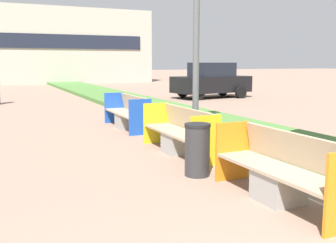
{
  "coord_description": "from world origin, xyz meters",
  "views": [
    {
      "loc": [
        -2.57,
        -0.58,
        1.88
      ],
      "look_at": [
        0.9,
        7.14,
        0.6
      ],
      "focal_mm": 42.0,
      "sensor_mm": 36.0,
      "label": 1
    }
  ],
  "objects_px": {
    "bench_orange_frame": "(281,175)",
    "litter_bin": "(197,150)",
    "bench_yellow_frame": "(179,135)",
    "parked_car_distant": "(212,81)",
    "bench_blue_frame": "(127,115)"
  },
  "relations": [
    {
      "from": "bench_orange_frame",
      "to": "litter_bin",
      "type": "height_order",
      "value": "bench_orange_frame"
    },
    {
      "from": "bench_yellow_frame",
      "to": "litter_bin",
      "type": "distance_m",
      "value": 1.67
    },
    {
      "from": "bench_orange_frame",
      "to": "bench_yellow_frame",
      "type": "height_order",
      "value": "same"
    },
    {
      "from": "litter_bin",
      "to": "parked_car_distant",
      "type": "relative_size",
      "value": 0.2
    },
    {
      "from": "bench_blue_frame",
      "to": "bench_yellow_frame",
      "type": "bearing_deg",
      "value": -90.0
    },
    {
      "from": "bench_blue_frame",
      "to": "litter_bin",
      "type": "height_order",
      "value": "bench_blue_frame"
    },
    {
      "from": "bench_yellow_frame",
      "to": "bench_blue_frame",
      "type": "distance_m",
      "value": 3.42
    },
    {
      "from": "bench_orange_frame",
      "to": "parked_car_distant",
      "type": "xyz_separation_m",
      "value": [
        7.19,
        14.07,
        0.54
      ]
    },
    {
      "from": "bench_blue_frame",
      "to": "litter_bin",
      "type": "distance_m",
      "value": 5.05
    },
    {
      "from": "bench_yellow_frame",
      "to": "bench_blue_frame",
      "type": "xyz_separation_m",
      "value": [
        -0.0,
        3.42,
        -0.0
      ]
    },
    {
      "from": "bench_blue_frame",
      "to": "litter_bin",
      "type": "relative_size",
      "value": 2.72
    },
    {
      "from": "parked_car_distant",
      "to": "litter_bin",
      "type": "bearing_deg",
      "value": -129.06
    },
    {
      "from": "bench_orange_frame",
      "to": "bench_blue_frame",
      "type": "distance_m",
      "value": 6.58
    },
    {
      "from": "bench_yellow_frame",
      "to": "litter_bin",
      "type": "relative_size",
      "value": 2.72
    },
    {
      "from": "parked_car_distant",
      "to": "bench_yellow_frame",
      "type": "bearing_deg",
      "value": -131.04
    }
  ]
}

